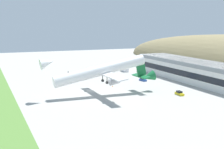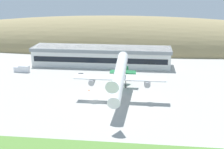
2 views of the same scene
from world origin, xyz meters
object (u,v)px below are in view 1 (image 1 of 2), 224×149
at_px(service_car_1, 143,80).
at_px(traffic_cone_0, 112,86).
at_px(fuel_truck, 124,69).
at_px(cargo_airplane, 103,71).
at_px(terminal_building, 190,69).
at_px(service_car_0, 179,93).

distance_m(service_car_1, traffic_cone_0, 20.33).
relative_size(service_car_1, fuel_truck, 0.58).
xyz_separation_m(cargo_airplane, service_car_1, (-20.52, 28.55, -8.76)).
distance_m(terminal_building, traffic_cone_0, 41.53).
bearing_deg(cargo_airplane, terminal_building, 105.61).
height_order(terminal_building, cargo_airplane, cargo_airplane).
distance_m(service_car_0, fuel_truck, 62.43).
bearing_deg(fuel_truck, traffic_cone_0, -31.90).
distance_m(cargo_airplane, fuel_truck, 61.33).
distance_m(service_car_0, traffic_cone_0, 30.10).
bearing_deg(traffic_cone_0, terminal_building, 91.35).
relative_size(fuel_truck, traffic_cone_0, 13.17).
distance_m(fuel_truck, traffic_cone_0, 44.54).
bearing_deg(service_car_1, fuel_truck, 171.48).
relative_size(cargo_airplane, service_car_1, 10.43).
xyz_separation_m(terminal_building, service_car_0, (25.32, -23.49, -4.89)).
bearing_deg(service_car_0, cargo_airplane, -112.20).
distance_m(terminal_building, cargo_airplane, 52.86).
height_order(terminal_building, fuel_truck, terminal_building).
height_order(cargo_airplane, traffic_cone_0, cargo_airplane).
relative_size(cargo_airplane, traffic_cone_0, 79.80).
height_order(service_car_0, service_car_1, service_car_1).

